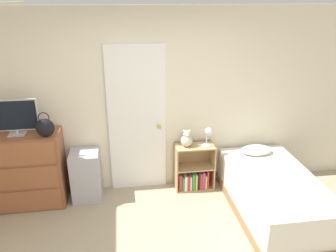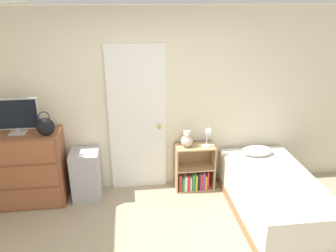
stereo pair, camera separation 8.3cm
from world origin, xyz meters
name	(u,v)px [view 1 (the left image)]	position (x,y,z in m)	size (l,w,h in m)	color
wall_back	(146,103)	(0.00, 1.94, 1.27)	(10.00, 0.06, 2.55)	beige
door_closed	(137,121)	(-0.13, 1.89, 1.04)	(0.79, 0.09, 2.08)	white
dresser	(28,170)	(-1.60, 1.66, 0.51)	(0.92, 0.46, 1.03)	brown
tv	(14,117)	(-1.65, 1.66, 1.27)	(0.58, 0.16, 0.46)	#B7B7BC
handbag	(45,127)	(-1.28, 1.54, 1.15)	(0.23, 0.14, 0.32)	black
storage_bin	(86,175)	(-0.87, 1.70, 0.35)	(0.39, 0.38, 0.70)	#ADADB7
bookshelf	(194,173)	(0.66, 1.74, 0.24)	(0.56, 0.29, 0.68)	tan
teddy_bear	(187,139)	(0.54, 1.74, 0.78)	(0.16, 0.16, 0.25)	beige
desk_lamp	(208,133)	(0.84, 1.70, 0.87)	(0.14, 0.13, 0.28)	silver
bed	(273,194)	(1.55, 1.00, 0.28)	(0.98, 1.81, 0.66)	#996B47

